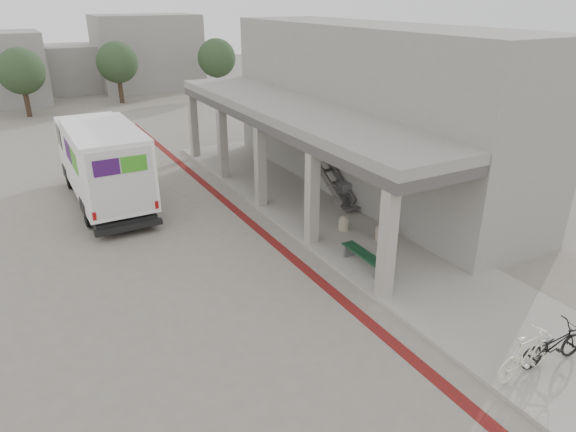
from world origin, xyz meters
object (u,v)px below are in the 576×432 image
bench (364,257)px  utility_cabinet (343,194)px  bicycle_cream (526,354)px  fedex_truck (103,161)px  bicycle_black (553,345)px

bench → utility_cabinet: 5.27m
bench → bicycle_cream: bearing=-88.2°
bench → utility_cabinet: utility_cabinet is taller
fedex_truck → bench: 11.65m
bicycle_black → bench: bearing=16.5°
bench → utility_cabinet: size_ratio=2.04×
fedex_truck → utility_cabinet: fedex_truck is taller
bicycle_black → bicycle_cream: 0.94m
bench → bicycle_black: 5.93m
utility_cabinet → bicycle_black: (-1.36, -10.53, 0.01)m
fedex_truck → bicycle_black: bearing=-66.3°
utility_cabinet → bicycle_cream: bearing=-103.8°
fedex_truck → bench: bearing=-59.3°
fedex_truck → utility_cabinet: size_ratio=8.21×
bench → fedex_truck: bearing=121.8°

